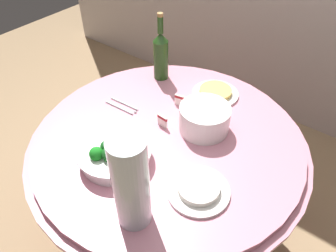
{
  "coord_description": "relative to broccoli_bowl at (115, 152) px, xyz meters",
  "views": [
    {
      "loc": [
        0.58,
        -0.76,
        1.64
      ],
      "look_at": [
        0.0,
        0.0,
        0.79
      ],
      "focal_mm": 34.0,
      "sensor_mm": 36.0,
      "label": 1
    }
  ],
  "objects": [
    {
      "name": "broccoli_bowl",
      "position": [
        0.0,
        0.0,
        0.0
      ],
      "size": [
        0.28,
        0.28,
        0.11
      ],
      "color": "white",
      "rests_on": "buffet_table"
    },
    {
      "name": "food_plate_rice",
      "position": [
        0.33,
        0.07,
        -0.03
      ],
      "size": [
        0.22,
        0.22,
        0.03
      ],
      "color": "white",
      "rests_on": "buffet_table"
    },
    {
      "name": "serving_tongs",
      "position": [
        -0.2,
        0.25,
        -0.04
      ],
      "size": [
        0.17,
        0.05,
        0.01
      ],
      "color": "silver",
      "rests_on": "buffet_table"
    },
    {
      "name": "buffet_table",
      "position": [
        0.07,
        0.23,
        -0.41
      ],
      "size": [
        1.16,
        1.16,
        0.74
      ],
      "color": "maroon",
      "rests_on": "ground_plane"
    },
    {
      "name": "wine_bottle",
      "position": [
        -0.22,
        0.56,
        0.08
      ],
      "size": [
        0.07,
        0.07,
        0.34
      ],
      "color": "#214517",
      "rests_on": "buffet_table"
    },
    {
      "name": "decorative_fruit_vase",
      "position": [
        0.22,
        -0.14,
        0.11
      ],
      "size": [
        0.11,
        0.11,
        0.34
      ],
      "color": "silver",
      "rests_on": "buffet_table"
    },
    {
      "name": "label_placard_front",
      "position": [
        0.02,
        0.26,
        -0.01
      ],
      "size": [
        0.05,
        0.01,
        0.05
      ],
      "color": "white",
      "rests_on": "buffet_table"
    },
    {
      "name": "food_plate_noodles",
      "position": [
        0.09,
        0.59,
        -0.03
      ],
      "size": [
        0.22,
        0.22,
        0.03
      ],
      "color": "white",
      "rests_on": "buffet_table"
    },
    {
      "name": "label_placard_mid",
      "position": [
        -0.0,
        0.42,
        -0.01
      ],
      "size": [
        0.05,
        0.02,
        0.05
      ],
      "color": "white",
      "rests_on": "buffet_table"
    },
    {
      "name": "ground_plane",
      "position": [
        0.07,
        0.23,
        -0.78
      ],
      "size": [
        6.0,
        6.0,
        0.0
      ],
      "primitive_type": "plane",
      "color": "#9E7F5B"
    },
    {
      "name": "plate_stack",
      "position": [
        0.17,
        0.35,
        0.01
      ],
      "size": [
        0.21,
        0.21,
        0.11
      ],
      "color": "white",
      "rests_on": "buffet_table"
    }
  ]
}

